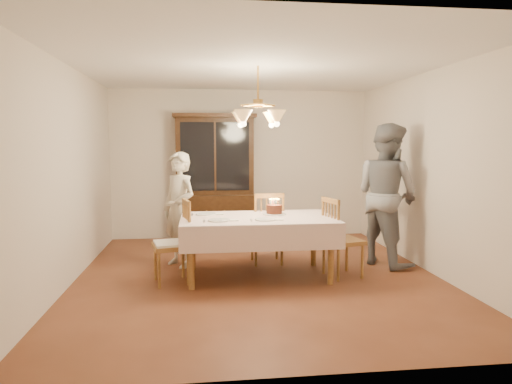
{
  "coord_description": "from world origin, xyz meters",
  "views": [
    {
      "loc": [
        -0.69,
        -5.56,
        1.68
      ],
      "look_at": [
        0.0,
        0.2,
        1.05
      ],
      "focal_mm": 32.0,
      "sensor_mm": 36.0,
      "label": 1
    }
  ],
  "objects": [
    {
      "name": "adult_in_grey",
      "position": [
        1.83,
        0.39,
        0.97
      ],
      "size": [
        1.07,
        1.17,
        1.94
      ],
      "primitive_type": "imported",
      "rotation": [
        0.0,
        0.0,
        2.01
      ],
      "color": "slate",
      "rests_on": "ground"
    },
    {
      "name": "dining_table",
      "position": [
        0.0,
        0.0,
        0.68
      ],
      "size": [
        1.9,
        1.1,
        0.76
      ],
      "color": "brown",
      "rests_on": "ground"
    },
    {
      "name": "chair_right_end",
      "position": [
        1.05,
        -0.11,
        0.44
      ],
      "size": [
        0.51,
        0.53,
        1.0
      ],
      "color": "brown",
      "rests_on": "ground"
    },
    {
      "name": "place_setting_far_left",
      "position": [
        -0.63,
        0.27,
        0.77
      ],
      "size": [
        0.41,
        0.26,
        0.02
      ],
      "color": "white",
      "rests_on": "dining_table"
    },
    {
      "name": "chandelier",
      "position": [
        -0.0,
        -0.0,
        1.98
      ],
      "size": [
        0.62,
        0.62,
        0.73
      ],
      "color": "#BF8C3F",
      "rests_on": "ground"
    },
    {
      "name": "chair_left_end",
      "position": [
        -1.05,
        -0.14,
        0.45
      ],
      "size": [
        0.5,
        0.52,
        1.0
      ],
      "color": "brown",
      "rests_on": "ground"
    },
    {
      "name": "place_setting_near_right",
      "position": [
        0.07,
        -0.24,
        0.77
      ],
      "size": [
        0.39,
        0.24,
        0.02
      ],
      "color": "white",
      "rests_on": "dining_table"
    },
    {
      "name": "chair_far_side",
      "position": [
        0.2,
        0.63,
        0.44
      ],
      "size": [
        0.45,
        0.44,
        1.0
      ],
      "color": "brown",
      "rests_on": "ground"
    },
    {
      "name": "china_hutch",
      "position": [
        -0.46,
        2.25,
        1.04
      ],
      "size": [
        1.38,
        0.54,
        2.16
      ],
      "color": "black",
      "rests_on": "ground"
    },
    {
      "name": "place_setting_near_left",
      "position": [
        -0.48,
        -0.23,
        0.77
      ],
      "size": [
        0.41,
        0.26,
        0.02
      ],
      "color": "white",
      "rests_on": "dining_table"
    },
    {
      "name": "elderly_woman",
      "position": [
        -1.0,
        0.63,
        0.78
      ],
      "size": [
        0.65,
        0.67,
        1.56
      ],
      "primitive_type": "imported",
      "rotation": [
        0.0,
        0.0,
        -0.85
      ],
      "color": "beige",
      "rests_on": "ground"
    },
    {
      "name": "ground",
      "position": [
        0.0,
        0.0,
        0.0
      ],
      "size": [
        5.0,
        5.0,
        0.0
      ],
      "primitive_type": "plane",
      "color": "#5C2D1A",
      "rests_on": "ground"
    },
    {
      "name": "room_shell",
      "position": [
        0.0,
        0.0,
        1.58
      ],
      "size": [
        5.0,
        5.0,
        5.0
      ],
      "color": "white",
      "rests_on": "ground"
    },
    {
      "name": "birthday_cake",
      "position": [
        0.23,
        0.17,
        0.82
      ],
      "size": [
        0.3,
        0.3,
        0.21
      ],
      "color": "white",
      "rests_on": "dining_table"
    }
  ]
}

